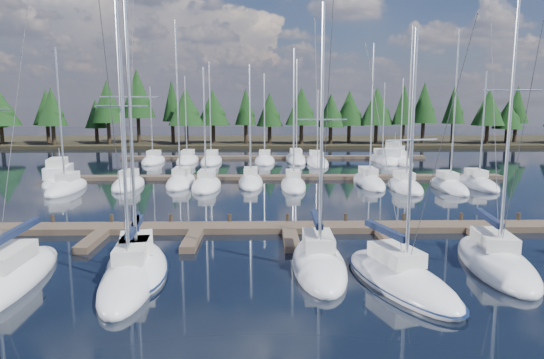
{
  "coord_description": "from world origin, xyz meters",
  "views": [
    {
      "loc": [
        -1.73,
        -13.35,
        8.43
      ],
      "look_at": [
        -1.02,
        22.0,
        2.81
      ],
      "focal_mm": 32.0,
      "sensor_mm": 36.0,
      "label": 1
    }
  ],
  "objects_px": {
    "main_dock": "(289,230)",
    "front_sailboat_5": "(495,261)",
    "front_sailboat_2": "(131,274)",
    "front_sailboat_3": "(319,263)",
    "motor_yacht_right": "(394,158)",
    "front_sailboat_0": "(3,282)",
    "front_sailboat_1": "(137,265)",
    "motor_yacht_left": "(59,179)",
    "front_sailboat_4": "(400,279)"
  },
  "relations": [
    {
      "from": "front_sailboat_1",
      "to": "front_sailboat_5",
      "type": "distance_m",
      "value": 18.46
    },
    {
      "from": "front_sailboat_0",
      "to": "motor_yacht_right",
      "type": "bearing_deg",
      "value": 56.93
    },
    {
      "from": "front_sailboat_2",
      "to": "front_sailboat_3",
      "type": "height_order",
      "value": "front_sailboat_2"
    },
    {
      "from": "main_dock",
      "to": "motor_yacht_right",
      "type": "bearing_deg",
      "value": 65.77
    },
    {
      "from": "front_sailboat_2",
      "to": "motor_yacht_left",
      "type": "relative_size",
      "value": 1.62
    },
    {
      "from": "main_dock",
      "to": "front_sailboat_0",
      "type": "relative_size",
      "value": 2.98
    },
    {
      "from": "main_dock",
      "to": "front_sailboat_5",
      "type": "distance_m",
      "value": 12.4
    },
    {
      "from": "front_sailboat_4",
      "to": "front_sailboat_5",
      "type": "distance_m",
      "value": 6.15
    },
    {
      "from": "front_sailboat_0",
      "to": "front_sailboat_3",
      "type": "xyz_separation_m",
      "value": [
        14.83,
        2.4,
        0.01
      ]
    },
    {
      "from": "front_sailboat_2",
      "to": "main_dock",
      "type": "bearing_deg",
      "value": 46.08
    },
    {
      "from": "front_sailboat_1",
      "to": "front_sailboat_4",
      "type": "relative_size",
      "value": 1.28
    },
    {
      "from": "front_sailboat_2",
      "to": "front_sailboat_1",
      "type": "bearing_deg",
      "value": 93.03
    },
    {
      "from": "main_dock",
      "to": "front_sailboat_2",
      "type": "relative_size",
      "value": 2.92
    },
    {
      "from": "front_sailboat_2",
      "to": "front_sailboat_3",
      "type": "relative_size",
      "value": 1.09
    },
    {
      "from": "main_dock",
      "to": "front_sailboat_5",
      "type": "height_order",
      "value": "front_sailboat_5"
    },
    {
      "from": "main_dock",
      "to": "front_sailboat_5",
      "type": "relative_size",
      "value": 2.68
    },
    {
      "from": "front_sailboat_1",
      "to": "front_sailboat_4",
      "type": "height_order",
      "value": "front_sailboat_1"
    },
    {
      "from": "front_sailboat_0",
      "to": "front_sailboat_1",
      "type": "height_order",
      "value": "front_sailboat_1"
    },
    {
      "from": "main_dock",
      "to": "front_sailboat_5",
      "type": "xyz_separation_m",
      "value": [
        10.36,
        -6.81,
        0.1
      ]
    },
    {
      "from": "front_sailboat_2",
      "to": "front_sailboat_5",
      "type": "xyz_separation_m",
      "value": [
        18.39,
        1.53,
        0.0
      ]
    },
    {
      "from": "front_sailboat_3",
      "to": "front_sailboat_1",
      "type": "bearing_deg",
      "value": -179.11
    },
    {
      "from": "front_sailboat_4",
      "to": "motor_yacht_left",
      "type": "xyz_separation_m",
      "value": [
        -27.88,
        29.38,
        0.22
      ]
    },
    {
      "from": "main_dock",
      "to": "front_sailboat_3",
      "type": "relative_size",
      "value": 3.18
    },
    {
      "from": "front_sailboat_2",
      "to": "front_sailboat_3",
      "type": "bearing_deg",
      "value": 9.35
    },
    {
      "from": "front_sailboat_0",
      "to": "front_sailboat_2",
      "type": "height_order",
      "value": "front_sailboat_2"
    },
    {
      "from": "front_sailboat_0",
      "to": "front_sailboat_4",
      "type": "height_order",
      "value": "front_sailboat_0"
    },
    {
      "from": "front_sailboat_1",
      "to": "front_sailboat_5",
      "type": "height_order",
      "value": "front_sailboat_5"
    },
    {
      "from": "front_sailboat_0",
      "to": "front_sailboat_5",
      "type": "relative_size",
      "value": 0.9
    },
    {
      "from": "front_sailboat_3",
      "to": "front_sailboat_0",
      "type": "bearing_deg",
      "value": -170.81
    },
    {
      "from": "motor_yacht_left",
      "to": "front_sailboat_5",
      "type": "bearing_deg",
      "value": -38.82
    },
    {
      "from": "main_dock",
      "to": "front_sailboat_0",
      "type": "xyz_separation_m",
      "value": [
        -13.67,
        -9.23,
        0.08
      ]
    },
    {
      "from": "front_sailboat_4",
      "to": "front_sailboat_3",
      "type": "bearing_deg",
      "value": 146.14
    },
    {
      "from": "front_sailboat_4",
      "to": "motor_yacht_left",
      "type": "relative_size",
      "value": 1.33
    },
    {
      "from": "front_sailboat_3",
      "to": "front_sailboat_4",
      "type": "relative_size",
      "value": 1.12
    },
    {
      "from": "main_dock",
      "to": "motor_yacht_left",
      "type": "xyz_separation_m",
      "value": [
        -23.19,
        20.18,
        0.29
      ]
    },
    {
      "from": "front_sailboat_2",
      "to": "motor_yacht_right",
      "type": "bearing_deg",
      "value": 61.54
    },
    {
      "from": "front_sailboat_2",
      "to": "front_sailboat_5",
      "type": "distance_m",
      "value": 18.45
    },
    {
      "from": "main_dock",
      "to": "front_sailboat_5",
      "type": "bearing_deg",
      "value": -33.34
    },
    {
      "from": "front_sailboat_3",
      "to": "motor_yacht_left",
      "type": "distance_m",
      "value": 36.36
    },
    {
      "from": "front_sailboat_2",
      "to": "motor_yacht_left",
      "type": "height_order",
      "value": "front_sailboat_2"
    },
    {
      "from": "main_dock",
      "to": "front_sailboat_1",
      "type": "relative_size",
      "value": 2.79
    },
    {
      "from": "motor_yacht_left",
      "to": "front_sailboat_2",
      "type": "bearing_deg",
      "value": -62.01
    },
    {
      "from": "main_dock",
      "to": "front_sailboat_2",
      "type": "distance_m",
      "value": 11.58
    },
    {
      "from": "motor_yacht_right",
      "to": "front_sailboat_5",
      "type": "bearing_deg",
      "value": -98.6
    },
    {
      "from": "front_sailboat_1",
      "to": "main_dock",
      "type": "bearing_deg",
      "value": 40.7
    },
    {
      "from": "front_sailboat_1",
      "to": "front_sailboat_4",
      "type": "bearing_deg",
      "value": -9.88
    },
    {
      "from": "front_sailboat_3",
      "to": "motor_yacht_left",
      "type": "xyz_separation_m",
      "value": [
        -24.35,
        27.01,
        0.2
      ]
    },
    {
      "from": "front_sailboat_0",
      "to": "front_sailboat_1",
      "type": "bearing_deg",
      "value": 22.06
    },
    {
      "from": "front_sailboat_2",
      "to": "motor_yacht_right",
      "type": "xyz_separation_m",
      "value": [
        25.19,
        46.46,
        0.25
      ]
    },
    {
      "from": "front_sailboat_1",
      "to": "front_sailboat_3",
      "type": "xyz_separation_m",
      "value": [
        9.26,
        0.14,
        -0.01
      ]
    }
  ]
}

